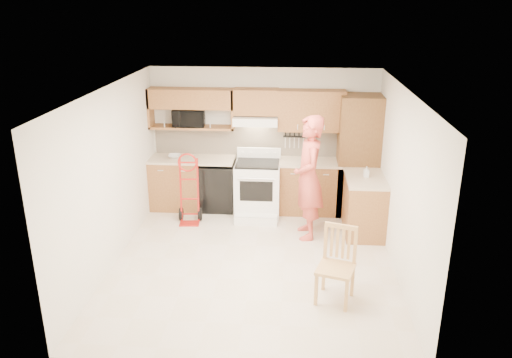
# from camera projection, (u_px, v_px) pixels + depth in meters

# --- Properties ---
(floor) EXTENTS (4.00, 4.50, 0.02)m
(floor) POSITION_uv_depth(u_px,v_px,m) (253.00, 262.00, 7.38)
(floor) COLOR beige
(floor) RESTS_ON ground
(ceiling) EXTENTS (4.00, 4.50, 0.02)m
(ceiling) POSITION_uv_depth(u_px,v_px,m) (253.00, 89.00, 6.53)
(ceiling) COLOR white
(ceiling) RESTS_ON ground
(wall_back) EXTENTS (4.00, 0.02, 2.50)m
(wall_back) POSITION_uv_depth(u_px,v_px,m) (264.00, 138.00, 9.07)
(wall_back) COLOR silver
(wall_back) RESTS_ON ground
(wall_front) EXTENTS (4.00, 0.02, 2.50)m
(wall_front) POSITION_uv_depth(u_px,v_px,m) (234.00, 262.00, 4.83)
(wall_front) COLOR silver
(wall_front) RESTS_ON ground
(wall_left) EXTENTS (0.02, 4.50, 2.50)m
(wall_left) POSITION_uv_depth(u_px,v_px,m) (110.00, 177.00, 7.10)
(wall_left) COLOR silver
(wall_left) RESTS_ON ground
(wall_right) EXTENTS (0.02, 4.50, 2.50)m
(wall_right) POSITION_uv_depth(u_px,v_px,m) (402.00, 185.00, 6.81)
(wall_right) COLOR silver
(wall_right) RESTS_ON ground
(backsplash) EXTENTS (3.92, 0.03, 0.55)m
(backsplash) POSITION_uv_depth(u_px,v_px,m) (263.00, 141.00, 9.07)
(backsplash) COLOR beige
(backsplash) RESTS_ON wall_back
(lower_cab_left) EXTENTS (0.90, 0.60, 0.90)m
(lower_cab_left) POSITION_uv_depth(u_px,v_px,m) (177.00, 184.00, 9.16)
(lower_cab_left) COLOR #9A6939
(lower_cab_left) RESTS_ON ground
(dishwasher) EXTENTS (0.60, 0.60, 0.85)m
(dishwasher) POSITION_uv_depth(u_px,v_px,m) (218.00, 186.00, 9.12)
(dishwasher) COLOR black
(dishwasher) RESTS_ON ground
(lower_cab_right) EXTENTS (1.14, 0.60, 0.90)m
(lower_cab_right) POSITION_uv_depth(u_px,v_px,m) (309.00, 187.00, 8.99)
(lower_cab_right) COLOR #9A6939
(lower_cab_right) RESTS_ON ground
(countertop_left) EXTENTS (1.50, 0.63, 0.04)m
(countertop_left) POSITION_uv_depth(u_px,v_px,m) (192.00, 159.00, 8.98)
(countertop_left) COLOR #BDA98C
(countertop_left) RESTS_ON lower_cab_left
(countertop_right) EXTENTS (1.14, 0.63, 0.04)m
(countertop_right) POSITION_uv_depth(u_px,v_px,m) (310.00, 162.00, 8.83)
(countertop_right) COLOR #BDA98C
(countertop_right) RESTS_ON lower_cab_right
(cab_return_right) EXTENTS (0.60, 1.00, 0.90)m
(cab_return_right) POSITION_uv_depth(u_px,v_px,m) (364.00, 206.00, 8.18)
(cab_return_right) COLOR #9A6939
(cab_return_right) RESTS_ON ground
(countertop_return) EXTENTS (0.63, 1.00, 0.04)m
(countertop_return) POSITION_uv_depth(u_px,v_px,m) (366.00, 179.00, 8.02)
(countertop_return) COLOR #BDA98C
(countertop_return) RESTS_ON cab_return_right
(pantry_tall) EXTENTS (0.70, 0.60, 2.10)m
(pantry_tall) POSITION_uv_depth(u_px,v_px,m) (358.00, 156.00, 8.73)
(pantry_tall) COLOR brown
(pantry_tall) RESTS_ON ground
(upper_cab_left) EXTENTS (1.50, 0.33, 0.34)m
(upper_cab_left) POSITION_uv_depth(u_px,v_px,m) (191.00, 98.00, 8.75)
(upper_cab_left) COLOR #9A6939
(upper_cab_left) RESTS_ON wall_back
(upper_shelf_mw) EXTENTS (1.50, 0.33, 0.04)m
(upper_shelf_mw) POSITION_uv_depth(u_px,v_px,m) (192.00, 127.00, 8.92)
(upper_shelf_mw) COLOR #9A6939
(upper_shelf_mw) RESTS_ON wall_back
(upper_cab_center) EXTENTS (0.76, 0.33, 0.44)m
(upper_cab_center) POSITION_uv_depth(u_px,v_px,m) (256.00, 102.00, 8.68)
(upper_cab_center) COLOR #9A6939
(upper_cab_center) RESTS_ON wall_back
(upper_cab_right) EXTENTS (1.14, 0.33, 0.70)m
(upper_cab_right) POSITION_uv_depth(u_px,v_px,m) (312.00, 111.00, 8.66)
(upper_cab_right) COLOR #9A6939
(upper_cab_right) RESTS_ON wall_back
(range_hood) EXTENTS (0.76, 0.46, 0.14)m
(range_hood) POSITION_uv_depth(u_px,v_px,m) (256.00, 120.00, 8.73)
(range_hood) COLOR white
(range_hood) RESTS_ON wall_back
(knife_strip) EXTENTS (0.40, 0.05, 0.29)m
(knife_strip) POSITION_uv_depth(u_px,v_px,m) (294.00, 140.00, 8.98)
(knife_strip) COLOR black
(knife_strip) RESTS_ON backsplash
(microwave) EXTENTS (0.59, 0.42, 0.31)m
(microwave) POSITION_uv_depth(u_px,v_px,m) (189.00, 117.00, 8.87)
(microwave) COLOR black
(microwave) RESTS_ON upper_shelf_mw
(range) EXTENTS (0.77, 1.01, 1.13)m
(range) POSITION_uv_depth(u_px,v_px,m) (257.00, 185.00, 8.75)
(range) COLOR white
(range) RESTS_ON ground
(person) EXTENTS (0.58, 0.78, 1.97)m
(person) POSITION_uv_depth(u_px,v_px,m) (309.00, 178.00, 7.86)
(person) COLOR #C1493D
(person) RESTS_ON ground
(hand_truck) EXTENTS (0.46, 0.43, 1.11)m
(hand_truck) POSITION_uv_depth(u_px,v_px,m) (189.00, 192.00, 8.49)
(hand_truck) COLOR #B01C16
(hand_truck) RESTS_ON ground
(dining_chair) EXTENTS (0.56, 0.58, 0.97)m
(dining_chair) POSITION_uv_depth(u_px,v_px,m) (336.00, 266.00, 6.28)
(dining_chair) COLOR tan
(dining_chair) RESTS_ON ground
(soap_bottle) EXTENTS (0.08, 0.08, 0.17)m
(soap_bottle) POSITION_uv_depth(u_px,v_px,m) (366.00, 172.00, 8.01)
(soap_bottle) COLOR white
(soap_bottle) RESTS_ON countertop_return
(bowl) EXTENTS (0.24, 0.24, 0.05)m
(bowl) POSITION_uv_depth(u_px,v_px,m) (175.00, 156.00, 8.99)
(bowl) COLOR white
(bowl) RESTS_ON countertop_left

